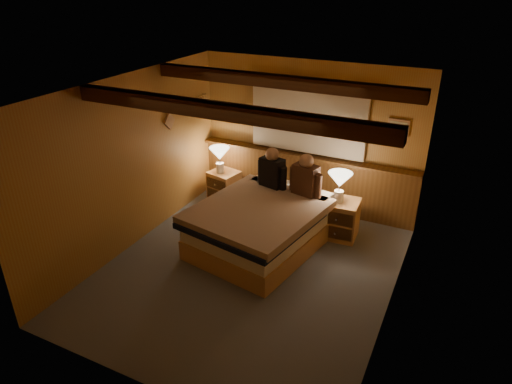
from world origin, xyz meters
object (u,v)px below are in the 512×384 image
Objects in this scene: person_left at (272,170)px; nightstand_right at (340,219)px; bed at (261,225)px; duffel_bag at (228,217)px; person_right at (306,178)px; lamp_right at (340,182)px; nightstand_left at (224,186)px; lamp_left at (220,155)px.

nightstand_right is at bearing 20.44° from person_left.
bed is 3.95× the size of duffel_bag.
person_right is at bearing 65.88° from bed.
person_left reaches higher than bed.
duffel_bag is at bearing 168.05° from bed.
lamp_right is at bearing -149.23° from nightstand_right.
duffel_bag is (-1.58, -0.45, -0.74)m from lamp_right.
nightstand_right is 0.61m from lamp_right.
person_right reaches higher than nightstand_left.
nightstand_left is at bearing 170.77° from lamp_right.
lamp_right is (0.87, 0.74, 0.55)m from bed.
lamp_left is (-1.27, 1.05, 0.47)m from bed.
nightstand_right reaches higher than duffel_bag.
lamp_right is at bearing 50.41° from bed.
lamp_left is (-2.18, 0.28, 0.53)m from nightstand_right.
lamp_right reaches higher than lamp_left.
lamp_left is at bearing -131.33° from nightstand_left.
lamp_left is 0.98× the size of lamp_right.
nightstand_right is at bearing 31.38° from person_right.
bed is 0.79m from duffel_bag.
person_right is at bearing -163.29° from lamp_right.
lamp_right is at bearing -8.13° from lamp_left.
person_left reaches higher than lamp_left.
bed is 0.92m from person_right.
nightstand_right is 1.27× the size of lamp_right.
person_left is at bearing -19.58° from lamp_left.
nightstand_right is (0.91, 0.77, -0.06)m from bed.
lamp_left is 0.69× the size of person_right.
bed reaches higher than nightstand_right.
lamp_left reaches higher than nightstand_right.
person_left is (1.13, -0.40, 0.09)m from lamp_left.
person_right is at bearing 9.32° from person_left.
nightstand_left is at bearing 171.80° from person_left.
nightstand_left is at bearing 36.67° from lamp_left.
nightstand_left is at bearing 176.76° from person_right.
bed reaches higher than duffel_bag.
nightstand_right is at bearing 34.42° from lamp_right.
person_right is at bearing -1.31° from duffel_bag.
bed is 0.87m from person_left.
person_left is 0.55m from person_right.
person_right is at bearing -14.85° from lamp_left.
bed is 3.40× the size of person_right.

